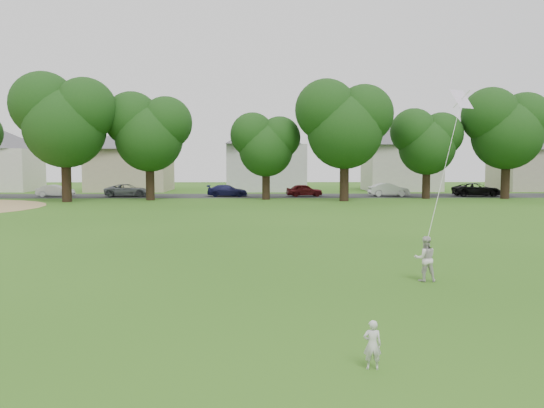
{
  "coord_description": "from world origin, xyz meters",
  "views": [
    {
      "loc": [
        -0.73,
        -10.9,
        3.31
      ],
      "look_at": [
        -0.45,
        2.0,
        2.3
      ],
      "focal_mm": 35.0,
      "sensor_mm": 36.0,
      "label": 1
    }
  ],
  "objects": [
    {
      "name": "ground",
      "position": [
        0.0,
        0.0,
        0.0
      ],
      "size": [
        160.0,
        160.0,
        0.0
      ],
      "primitive_type": "plane",
      "color": "#265212",
      "rests_on": "ground"
    },
    {
      "name": "street",
      "position": [
        0.0,
        42.0,
        0.01
      ],
      "size": [
        90.0,
        7.0,
        0.01
      ],
      "primitive_type": "cube",
      "color": "#2D2D30",
      "rests_on": "ground"
    },
    {
      "name": "toddler",
      "position": [
        1.06,
        -2.66,
        0.4
      ],
      "size": [
        0.31,
        0.21,
        0.8
      ],
      "primitive_type": "imported",
      "rotation": [
        0.0,
        0.0,
        3.07
      ],
      "color": "silver",
      "rests_on": "ground"
    },
    {
      "name": "older_boy",
      "position": [
        3.86,
        3.61,
        0.64
      ],
      "size": [
        0.62,
        0.49,
        1.27
      ],
      "primitive_type": "imported",
      "rotation": [
        0.0,
        0.0,
        3.14
      ],
      "color": "silver",
      "rests_on": "ground"
    },
    {
      "name": "kite",
      "position": [
        5.07,
        5.61,
        3.22
      ],
      "size": [
        1.7,
        2.42,
        6.56
      ],
      "color": "white",
      "rests_on": "ground"
    },
    {
      "name": "tree_row",
      "position": [
        3.9,
        35.57,
        6.51
      ],
      "size": [
        83.31,
        9.72,
        11.17
      ],
      "color": "black",
      "rests_on": "ground"
    },
    {
      "name": "parked_cars",
      "position": [
        -1.14,
        41.0,
        0.62
      ],
      "size": [
        55.93,
        2.5,
        1.29
      ],
      "color": "black",
      "rests_on": "ground"
    },
    {
      "name": "house_row",
      "position": [
        -1.0,
        52.0,
        4.73
      ],
      "size": [
        76.96,
        13.79,
        9.88
      ],
      "color": "silver",
      "rests_on": "ground"
    }
  ]
}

